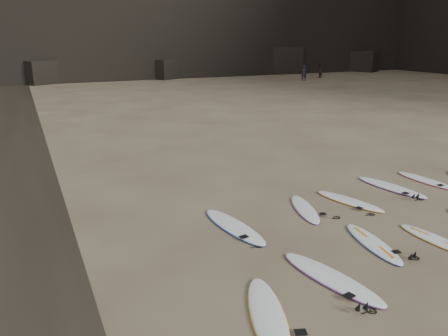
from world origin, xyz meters
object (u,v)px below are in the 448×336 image
at_px(surfboard_7, 349,201).
at_px(person_b, 319,70).
at_px(surfboard_2, 373,243).
at_px(surfboard_5, 234,226).
at_px(surfboard_6, 305,209).
at_px(person_a, 304,73).
at_px(surfboard_3, 437,240).
at_px(surfboard_9, 426,180).
at_px(surfboard_0, 268,315).
at_px(surfboard_1, 331,277).
at_px(surfboard_8, 391,187).

height_order(surfboard_7, person_b, person_b).
xyz_separation_m(surfboard_2, surfboard_5, (-2.72, 2.35, 0.01)).
relative_size(surfboard_6, person_a, 1.28).
xyz_separation_m(surfboard_7, person_b, (24.93, 35.16, 0.84)).
xyz_separation_m(surfboard_2, surfboard_3, (1.60, -0.56, -0.00)).
bearing_deg(surfboard_9, surfboard_5, -179.49).
distance_m(surfboard_3, person_a, 41.40).
relative_size(surfboard_5, person_a, 1.55).
bearing_deg(surfboard_6, surfboard_7, 16.57).
relative_size(surfboard_2, person_a, 1.32).
relative_size(surfboard_0, surfboard_1, 0.97).
height_order(surfboard_6, surfboard_9, surfboard_9).
bearing_deg(surfboard_7, surfboard_1, -150.49).
height_order(surfboard_3, surfboard_6, surfboard_6).
relative_size(surfboard_7, surfboard_8, 0.90).
bearing_deg(surfboard_5, surfboard_8, -1.38).
xyz_separation_m(surfboard_5, surfboard_9, (7.97, 0.66, -0.01)).
distance_m(surfboard_3, surfboard_9, 5.10).
distance_m(surfboard_3, surfboard_5, 5.20).
distance_m(surfboard_0, surfboard_5, 3.99).
bearing_deg(surfboard_9, surfboard_3, -139.95).
bearing_deg(surfboard_1, person_a, 44.57).
distance_m(surfboard_9, person_b, 40.61).
bearing_deg(surfboard_1, surfboard_3, -6.16).
bearing_deg(surfboard_1, surfboard_6, 51.85).
xyz_separation_m(surfboard_3, person_b, (24.73, 38.26, 0.84)).
bearing_deg(surfboard_5, surfboard_7, -4.40).
relative_size(surfboard_0, person_a, 1.48).
bearing_deg(surfboard_0, surfboard_7, 56.85).
distance_m(surfboard_6, surfboard_7, 1.64).
xyz_separation_m(surfboard_1, surfboard_7, (3.39, 3.43, -0.01)).
relative_size(surfboard_1, surfboard_3, 1.23).
distance_m(surfboard_1, surfboard_5, 3.32).
height_order(surfboard_2, surfboard_3, surfboard_2).
distance_m(surfboard_1, surfboard_7, 4.82).
distance_m(surfboard_1, person_a, 43.59).
relative_size(surfboard_9, person_b, 1.34).
height_order(surfboard_8, person_b, person_b).
height_order(surfboard_1, surfboard_3, surfboard_1).
relative_size(surfboard_0, surfboard_6, 1.15).
bearing_deg(surfboard_5, surfboard_2, -47.92).
relative_size(surfboard_5, surfboard_9, 1.16).
distance_m(surfboard_0, surfboard_9, 10.18).
distance_m(surfboard_2, person_a, 41.76).
distance_m(surfboard_3, surfboard_7, 3.11).
distance_m(surfboard_0, surfboard_1, 1.99).
bearing_deg(surfboard_7, person_a, 41.49).
distance_m(surfboard_9, person_a, 36.52).
height_order(surfboard_7, person_a, person_a).
relative_size(surfboard_5, surfboard_7, 1.14).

